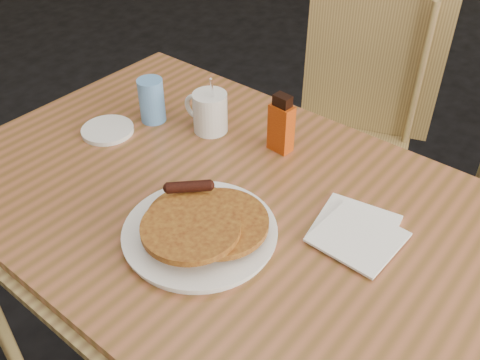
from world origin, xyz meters
name	(u,v)px	position (x,y,z in m)	size (l,w,h in m)	color
main_table	(221,207)	(-0.04, 0.06, 0.71)	(1.41, 1.01, 0.75)	#975635
chair_main_far	(353,117)	(-0.03, 0.78, 0.59)	(0.54, 0.55, 0.98)	#A58B4D
pancake_plate	(201,227)	(0.01, -0.08, 0.77)	(0.32, 0.32, 0.09)	white
coffee_mug	(209,111)	(-0.22, 0.26, 0.81)	(0.13, 0.09, 0.17)	white
syrup_bottle	(281,125)	(-0.02, 0.29, 0.82)	(0.06, 0.05, 0.16)	maroon
napkin_stack	(356,232)	(0.27, 0.11, 0.76)	(0.20, 0.21, 0.01)	white
blue_tumbler	(152,100)	(-0.38, 0.21, 0.81)	(0.07, 0.07, 0.12)	#5D95DA
side_saucer	(108,130)	(-0.44, 0.09, 0.76)	(0.14, 0.14, 0.01)	white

